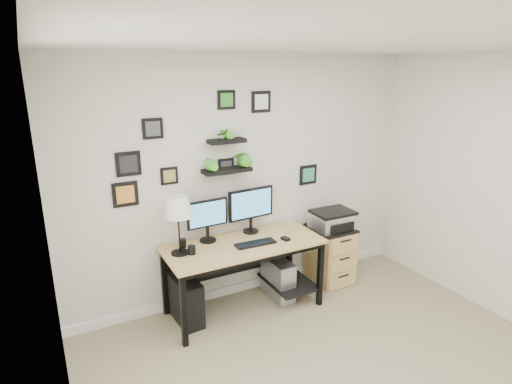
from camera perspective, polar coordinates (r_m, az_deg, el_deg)
room at (r=5.03m, az=-0.75°, el=-12.17°), size 4.00×4.00×4.00m
desk at (r=4.43m, az=-1.47°, el=-8.05°), size 1.60×0.70×0.75m
monitor_left at (r=4.31m, az=-6.50°, el=-3.39°), size 0.43×0.18×0.44m
monitor_right at (r=4.50m, az=-0.68°, el=-1.95°), size 0.53×0.18×0.49m
keyboard at (r=4.30m, az=-0.09°, el=-6.88°), size 0.42×0.15×0.02m
mouse at (r=4.41m, az=3.95°, el=-6.23°), size 0.08×0.10×0.03m
table_lamp at (r=4.00m, az=-10.40°, el=-2.13°), size 0.28×0.28×0.57m
mug at (r=4.12m, az=-8.56°, el=-7.66°), size 0.07×0.07×0.08m
pen_cup at (r=4.28m, az=-9.73°, el=-6.75°), size 0.07×0.07×0.09m
pc_tower_black at (r=4.43m, az=-9.33°, el=-14.05°), size 0.24×0.47×0.46m
pc_tower_grey at (r=4.79m, az=2.95°, el=-11.44°), size 0.20×0.45×0.44m
file_cabinet at (r=5.16m, az=9.83°, el=-8.13°), size 0.43×0.53×0.67m
printer at (r=4.97m, az=10.21°, el=-3.64°), size 0.46×0.38×0.21m
wall_decor at (r=4.29m, az=-4.60°, el=5.36°), size 2.29×0.18×1.09m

